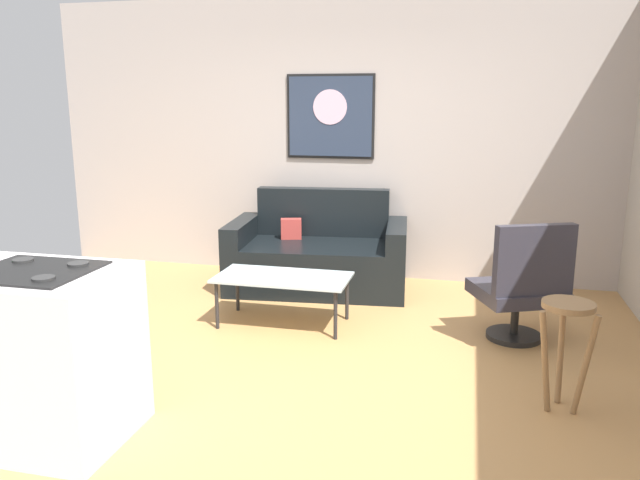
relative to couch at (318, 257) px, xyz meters
The scene contains 8 objects.
ground 1.92m from the couch, 83.37° to the right, with size 6.40×6.40×0.04m, color #B6844D.
back_wall 1.24m from the couch, 68.42° to the left, with size 6.40×0.05×2.80m, color #B2A69F.
couch is the anchor object (origin of this frame).
coffee_table 1.06m from the couch, 91.86° to the right, with size 1.07×0.54×0.41m.
armchair 2.09m from the couch, 29.46° to the right, with size 0.77×0.76×0.93m.
bar_stool 2.86m from the couch, 46.13° to the right, with size 0.34×0.34×0.66m.
kitchen_counter 3.19m from the couch, 108.84° to the right, with size 1.39×0.69×0.95m.
wall_painting 1.42m from the couch, 90.04° to the left, with size 0.90×0.03×0.83m.
Camera 1 is at (1.17, -3.80, 1.79)m, focal length 34.92 mm.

